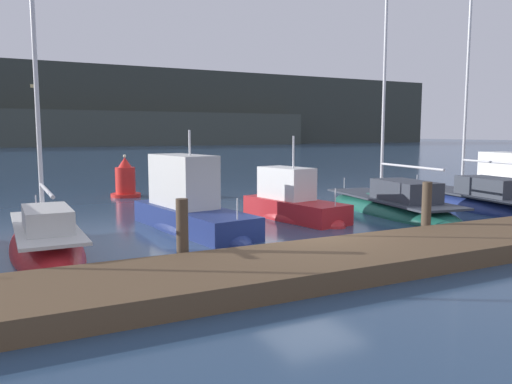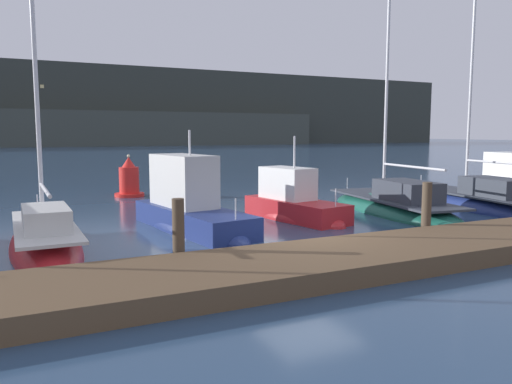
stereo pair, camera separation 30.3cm
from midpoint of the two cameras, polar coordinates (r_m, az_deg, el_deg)
name	(u,v)px [view 2 (the right image)]	position (r m, az deg, el deg)	size (l,w,h in m)	color
ground_plane	(308,249)	(13.73, 6.61, -6.44)	(400.00, 400.00, 0.00)	navy
dock	(356,258)	(12.00, 12.03, -7.37)	(45.99, 2.80, 0.45)	brown
mooring_pile_2	(178,234)	(11.59, -8.11, -4.78)	(0.28, 0.28, 1.64)	#4C3D2D
mooring_pile_3	(426,211)	(15.55, 19.42, -2.05)	(0.28, 0.28, 1.70)	#4C3D2D
sailboat_berth_4	(46,246)	(14.43, -22.37, -5.70)	(1.89, 6.59, 10.56)	red
motorboat_berth_5	(191,216)	(16.39, -6.96, -2.78)	(2.77, 6.46, 3.87)	navy
motorboat_berth_6	(294,210)	(18.33, 4.86, -2.12)	(2.48, 5.04, 3.63)	red
sailboat_berth_7	(393,209)	(20.52, 15.83, -1.86)	(3.62, 8.53, 11.29)	#195647
sailboat_berth_8	(478,205)	(22.89, 24.34, -1.33)	(3.50, 8.51, 12.09)	navy
channel_buoy	(129,181)	(25.45, -13.97, 1.28)	(1.45, 1.45, 2.08)	red
hillside_backdrop	(44,108)	(135.28, -23.03, 8.79)	(240.00, 23.00, 20.01)	#333833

